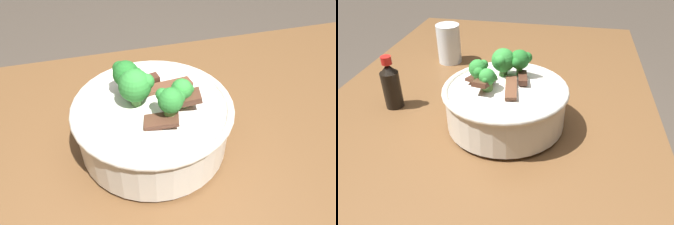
% 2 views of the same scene
% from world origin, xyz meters
% --- Properties ---
extents(dining_table, '(1.37, 0.78, 0.81)m').
position_xyz_m(dining_table, '(0.00, 0.00, 0.68)').
color(dining_table, brown).
rests_on(dining_table, ground).
extents(rice_bowl, '(0.25, 0.25, 0.16)m').
position_xyz_m(rice_bowl, '(0.00, 0.06, 0.88)').
color(rice_bowl, silver).
rests_on(rice_bowl, dining_table).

